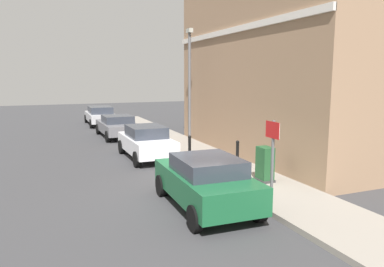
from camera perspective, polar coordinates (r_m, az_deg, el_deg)
name	(u,v)px	position (r m, az deg, el deg)	size (l,w,h in m)	color
ground	(200,191)	(11.78, 1.31, -8.86)	(80.00, 80.00, 0.00)	#38383A
sidewalk	(189,149)	(17.88, -0.49, -2.47)	(2.39, 30.00, 0.15)	gray
corner_building	(295,46)	(17.88, 15.61, 12.97)	(6.42, 11.71, 9.94)	#937256
car_green	(206,181)	(10.12, 2.13, -7.33)	(1.99, 3.95, 1.45)	#195933
car_white	(146,141)	(16.29, -7.09, -1.23)	(1.84, 3.96, 1.44)	silver
car_grey	(117,126)	(22.27, -11.46, 1.20)	(2.05, 4.24, 1.31)	slate
car_silver	(100,115)	(28.21, -14.02, 2.78)	(1.94, 4.46, 1.38)	#B7B7BC
utility_cabinet	(265,165)	(12.39, 11.21, -4.87)	(0.46, 0.61, 1.15)	#1E4C28
bollard_near_cabinet	(237,153)	(14.12, 7.04, -2.99)	(0.14, 0.14, 1.04)	black
bollard_far_kerb	(190,147)	(15.17, -0.36, -2.10)	(0.14, 0.14, 1.04)	black
street_sign	(272,150)	(9.93, 12.34, -2.52)	(0.08, 0.60, 2.30)	#59595B
lamppost	(190,82)	(18.35, -0.37, 7.97)	(0.20, 0.44, 5.72)	#59595B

